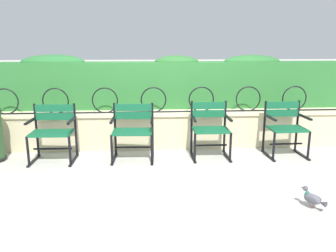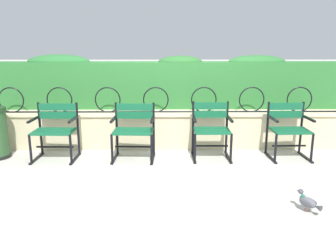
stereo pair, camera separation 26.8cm
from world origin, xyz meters
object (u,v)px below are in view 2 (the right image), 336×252
at_px(park_chair_centre_right, 211,128).
at_px(pigeon_near_chairs, 308,202).
at_px(park_chair_leftmost, 55,129).
at_px(park_chair_rightmost, 288,128).
at_px(park_chair_centre_left, 134,129).

relative_size(park_chair_centre_right, pigeon_near_chairs, 3.25).
height_order(park_chair_leftmost, park_chair_rightmost, park_chair_rightmost).
bearing_deg(pigeon_near_chairs, park_chair_rightmost, 77.68).
xyz_separation_m(park_chair_leftmost, park_chair_centre_right, (2.37, 0.03, -0.00)).
height_order(park_chair_centre_right, pigeon_near_chairs, park_chair_centre_right).
bearing_deg(park_chair_leftmost, pigeon_near_chairs, -29.48).
xyz_separation_m(park_chair_rightmost, pigeon_near_chairs, (-0.39, -1.80, -0.35)).
xyz_separation_m(park_chair_centre_right, park_chair_rightmost, (1.18, -0.01, -0.00)).
distance_m(park_chair_rightmost, pigeon_near_chairs, 1.88).
relative_size(park_chair_centre_left, park_chair_rightmost, 0.99).
xyz_separation_m(park_chair_centre_left, park_chair_centre_right, (1.18, 0.03, -0.00)).
xyz_separation_m(park_chair_centre_left, park_chair_rightmost, (2.36, 0.02, -0.00)).
relative_size(park_chair_leftmost, park_chair_rightmost, 1.00).
distance_m(park_chair_centre_left, pigeon_near_chairs, 2.68).
relative_size(park_chair_leftmost, park_chair_centre_right, 0.99).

